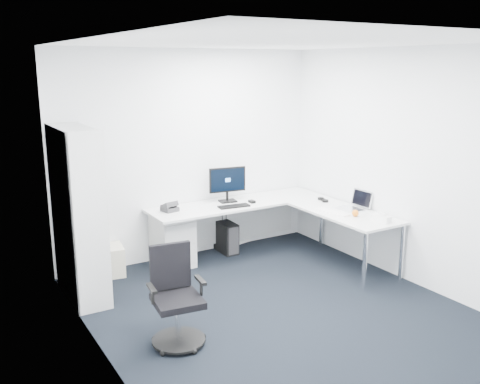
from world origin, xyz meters
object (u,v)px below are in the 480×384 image
l_desk (253,235)px  monitor (228,184)px  task_chair (177,298)px  laptop (351,201)px  bookshelf (78,214)px

l_desk → monitor: monitor is taller
monitor → task_chair: bearing=-121.1°
l_desk → task_chair: (-1.71, -1.45, 0.10)m
task_chair → laptop: bearing=22.5°
bookshelf → task_chair: (0.46, -1.50, -0.49)m
bookshelf → task_chair: bearing=-72.9°
monitor → laptop: (1.12, -1.14, -0.12)m
task_chair → laptop: 2.85m
task_chair → laptop: (2.72, 0.74, 0.38)m
l_desk → bookshelf: bookshelf is taller
bookshelf → laptop: size_ratio=5.64×
l_desk → laptop: size_ratio=7.38×
l_desk → bookshelf: (-2.17, 0.05, 0.58)m
l_desk → monitor: bearing=104.6°
task_chair → monitor: (1.60, 1.89, 0.50)m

